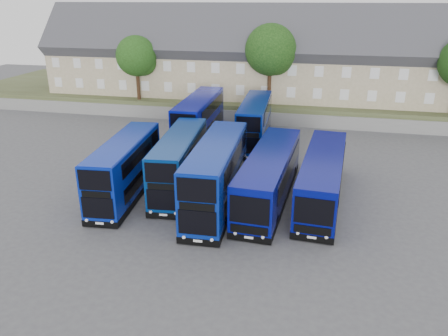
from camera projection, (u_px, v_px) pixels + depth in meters
ground at (190, 219)px, 29.17m from camera, size 120.00×120.00×0.00m
retaining_wall at (249, 118)px, 50.69m from camera, size 70.00×0.40×1.50m
earth_bank at (261, 97)px, 59.68m from camera, size 80.00×20.00×2.00m
terrace_row at (307, 61)px, 52.79m from camera, size 66.00×10.40×11.20m
dd_front_left at (125, 169)px, 32.01m from camera, size 3.31×10.68×4.18m
dd_front_mid at (180, 163)px, 33.12m from camera, size 3.36×10.73×4.20m
dd_front_right at (217, 176)px, 30.34m from camera, size 3.04×11.58×4.57m
dd_rear_left at (199, 121)px, 43.66m from camera, size 2.92×11.59×4.58m
dd_rear_right at (255, 123)px, 43.46m from camera, size 2.95×10.94×4.31m
coach_east_a at (269, 177)px, 31.46m from camera, size 3.52×13.16×3.56m
coach_east_b at (322, 179)px, 31.28m from camera, size 3.53×12.75×3.44m
tree_west at (138, 58)px, 52.17m from camera, size 4.80×4.80×7.65m
tree_mid at (272, 52)px, 49.03m from camera, size 5.76×5.76×9.18m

